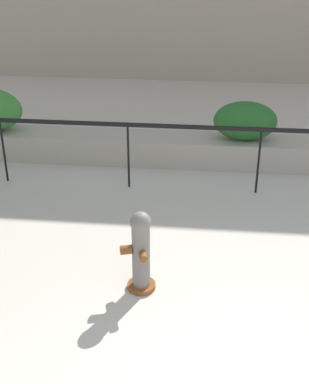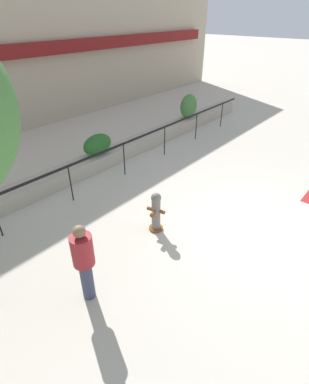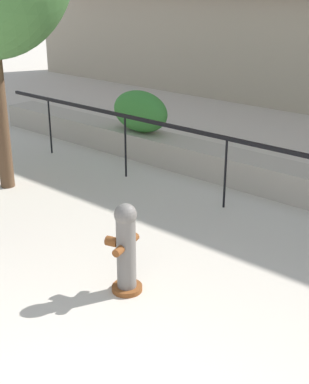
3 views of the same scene
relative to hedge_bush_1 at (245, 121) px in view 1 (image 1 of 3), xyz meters
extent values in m
cube|color=#ADA393|center=(0.18, 0.00, -0.61)|extent=(18.00, 0.70, 0.50)
cube|color=black|center=(0.18, -1.10, 0.26)|extent=(15.00, 0.05, 0.06)
cylinder|color=black|center=(-4.10, -1.10, -0.28)|extent=(0.04, 0.04, 1.15)
cylinder|color=black|center=(-1.96, -1.10, -0.28)|extent=(0.04, 0.04, 1.15)
cylinder|color=black|center=(0.18, -1.10, -0.28)|extent=(0.04, 0.04, 1.15)
ellipsoid|color=#235B23|center=(0.00, 0.00, 0.00)|extent=(1.14, 0.57, 0.71)
cylinder|color=brown|center=(-1.41, -3.85, -0.83)|extent=(0.43, 0.43, 0.06)
cylinder|color=slate|center=(-1.41, -3.85, -0.37)|extent=(0.27, 0.27, 0.85)
sphere|color=slate|center=(-1.41, -3.85, 0.10)|extent=(0.25, 0.25, 0.25)
cylinder|color=brown|center=(-1.58, -3.89, -0.27)|extent=(0.16, 0.15, 0.11)
cylinder|color=brown|center=(-1.45, -3.68, -0.27)|extent=(0.12, 0.15, 0.09)
cylinder|color=brown|center=(-1.36, -4.01, -0.27)|extent=(0.12, 0.15, 0.09)
camera|label=1|loc=(-0.70, -9.17, 3.31)|focal=50.00mm
camera|label=2|loc=(-6.04, -7.77, 3.98)|focal=28.00mm
camera|label=3|loc=(2.34, -7.61, 2.47)|focal=50.00mm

